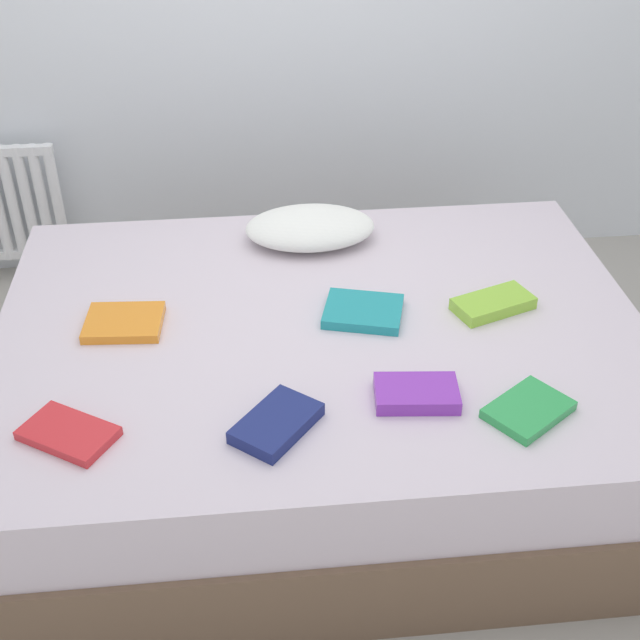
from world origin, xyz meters
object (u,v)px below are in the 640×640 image
(textbook_lime, at_px, (493,304))
(textbook_red, at_px, (68,433))
(textbook_purple, at_px, (416,393))
(textbook_orange, at_px, (124,322))
(textbook_green, at_px, (528,410))
(textbook_navy, at_px, (277,423))
(textbook_teal, at_px, (363,311))
(pillow, at_px, (310,227))
(bed, at_px, (322,389))

(textbook_lime, bearing_deg, textbook_red, -179.90)
(textbook_purple, xyz_separation_m, textbook_red, (-0.90, -0.06, -0.01))
(textbook_orange, bearing_deg, textbook_green, -21.28)
(textbook_purple, bearing_deg, textbook_orange, 157.52)
(textbook_lime, xyz_separation_m, textbook_navy, (-0.70, -0.48, -0.00))
(textbook_orange, height_order, textbook_teal, textbook_teal)
(textbook_teal, bearing_deg, textbook_red, -135.15)
(pillow, height_order, textbook_lime, pillow)
(textbook_purple, height_order, textbook_navy, textbook_purple)
(textbook_orange, distance_m, textbook_green, 1.20)
(pillow, relative_size, textbook_orange, 1.99)
(textbook_teal, relative_size, textbook_green, 1.08)
(bed, relative_size, pillow, 4.44)
(textbook_teal, height_order, textbook_navy, textbook_navy)
(textbook_teal, bearing_deg, textbook_green, -38.53)
(bed, xyz_separation_m, textbook_lime, (0.54, 0.03, 0.27))
(pillow, height_order, textbook_orange, pillow)
(textbook_teal, xyz_separation_m, textbook_red, (-0.82, -0.46, -0.00))
(textbook_green, xyz_separation_m, textbook_navy, (-0.66, 0.01, 0.01))
(bed, bearing_deg, textbook_lime, 2.80)
(textbook_teal, distance_m, textbook_lime, 0.40)
(textbook_purple, height_order, textbook_orange, textbook_purple)
(pillow, height_order, textbook_green, pillow)
(textbook_red, bearing_deg, textbook_orange, 111.30)
(textbook_teal, bearing_deg, textbook_orange, -166.09)
(textbook_red, bearing_deg, textbook_teal, 62.16)
(textbook_orange, relative_size, textbook_teal, 0.97)
(textbook_purple, relative_size, textbook_lime, 0.90)
(textbook_purple, bearing_deg, textbook_teal, 106.89)
(textbook_teal, distance_m, textbook_green, 0.61)
(bed, distance_m, textbook_orange, 0.65)
(bed, height_order, textbook_navy, textbook_navy)
(textbook_orange, relative_size, textbook_green, 1.05)
(textbook_teal, xyz_separation_m, textbook_green, (0.36, -0.50, -0.00))
(pillow, height_order, textbook_purple, pillow)
(textbook_orange, xyz_separation_m, textbook_red, (-0.10, -0.48, -0.00))
(textbook_red, height_order, textbook_navy, textbook_navy)
(textbook_green, bearing_deg, textbook_orange, 118.91)
(bed, bearing_deg, textbook_navy, -109.80)
(textbook_navy, bearing_deg, textbook_red, 127.19)
(textbook_teal, relative_size, textbook_red, 1.01)
(bed, distance_m, textbook_red, 0.86)
(textbook_orange, distance_m, textbook_navy, 0.66)
(textbook_teal, bearing_deg, pillow, 118.93)
(textbook_teal, bearing_deg, textbook_lime, 14.63)
(textbook_orange, bearing_deg, textbook_purple, -23.82)
(textbook_red, distance_m, textbook_lime, 1.31)
(textbook_teal, bearing_deg, textbook_navy, -105.88)
(textbook_lime, relative_size, textbook_navy, 1.07)
(pillow, xyz_separation_m, textbook_navy, (-0.18, -0.97, -0.03))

